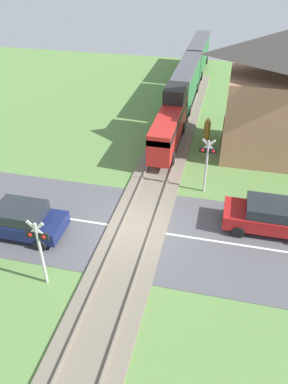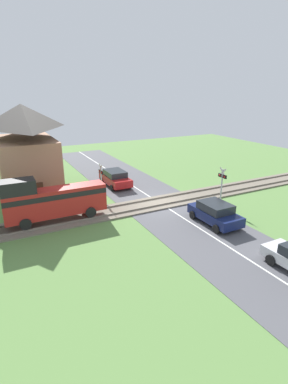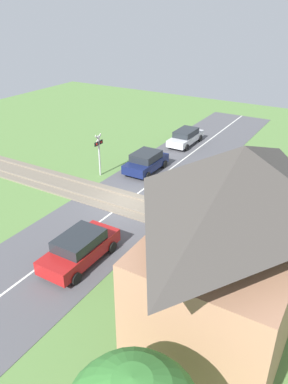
{
  "view_description": "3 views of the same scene",
  "coord_description": "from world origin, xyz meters",
  "px_view_note": "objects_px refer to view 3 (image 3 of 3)",
  "views": [
    {
      "loc": [
        3.43,
        -13.19,
        11.62
      ],
      "look_at": [
        0.0,
        1.45,
        1.2
      ],
      "focal_mm": 35.0,
      "sensor_mm": 36.0,
      "label": 1
    },
    {
      "loc": [
        -19.82,
        11.67,
        8.86
      ],
      "look_at": [
        0.0,
        1.45,
        1.2
      ],
      "focal_mm": 28.0,
      "sensor_mm": 36.0,
      "label": 2
    },
    {
      "loc": [
        17.34,
        11.82,
        11.49
      ],
      "look_at": [
        0.0,
        1.45,
        1.2
      ],
      "focal_mm": 35.0,
      "sensor_mm": 36.0,
      "label": 3
    }
  ],
  "objects_px": {
    "car_far_side": "(80,248)",
    "pedestrian_by_station": "(277,263)",
    "car_near_crossing": "(146,161)",
    "crossing_signal_west_approach": "(99,149)",
    "station_building": "(230,256)",
    "crossing_signal_east_approach": "(159,210)",
    "car_behind_queue": "(186,137)"
  },
  "relations": [
    {
      "from": "car_far_side",
      "to": "crossing_signal_east_approach",
      "type": "bearing_deg",
      "value": 142.56
    },
    {
      "from": "car_behind_queue",
      "to": "crossing_signal_east_approach",
      "type": "relative_size",
      "value": 1.43
    },
    {
      "from": "car_far_side",
      "to": "crossing_signal_east_approach",
      "type": "xyz_separation_m",
      "value": [
        -3.32,
        2.55,
        1.23
      ]
    },
    {
      "from": "crossing_signal_west_approach",
      "to": "crossing_signal_east_approach",
      "type": "relative_size",
      "value": 1.0
    },
    {
      "from": "car_behind_queue",
      "to": "station_building",
      "type": "distance_m",
      "value": 22.04
    },
    {
      "from": "crossing_signal_east_approach",
      "to": "pedestrian_by_station",
      "type": "bearing_deg",
      "value": 94.21
    },
    {
      "from": "car_near_crossing",
      "to": "crossing_signal_west_approach",
      "type": "xyz_separation_m",
      "value": [
        2.36,
        -2.55,
        1.23
      ]
    },
    {
      "from": "crossing_signal_east_approach",
      "to": "pedestrian_by_station",
      "type": "xyz_separation_m",
      "value": [
        -0.44,
        5.99,
        -1.26
      ]
    },
    {
      "from": "crossing_signal_west_approach",
      "to": "station_building",
      "type": "height_order",
      "value": "station_building"
    },
    {
      "from": "crossing_signal_west_approach",
      "to": "station_building",
      "type": "bearing_deg",
      "value": 53.15
    },
    {
      "from": "crossing_signal_west_approach",
      "to": "crossing_signal_east_approach",
      "type": "xyz_separation_m",
      "value": [
        5.51,
        7.97,
        0.0
      ]
    },
    {
      "from": "car_behind_queue",
      "to": "station_building",
      "type": "height_order",
      "value": "station_building"
    },
    {
      "from": "crossing_signal_east_approach",
      "to": "station_building",
      "type": "distance_m",
      "value": 6.86
    },
    {
      "from": "car_near_crossing",
      "to": "car_far_side",
      "type": "bearing_deg",
      "value": 14.43
    },
    {
      "from": "car_far_side",
      "to": "car_behind_queue",
      "type": "relative_size",
      "value": 0.96
    },
    {
      "from": "car_far_side",
      "to": "crossing_signal_west_approach",
      "type": "xyz_separation_m",
      "value": [
        -8.84,
        -5.43,
        1.23
      ]
    },
    {
      "from": "car_far_side",
      "to": "station_building",
      "type": "xyz_separation_m",
      "value": [
        0.94,
        7.62,
        3.01
      ]
    },
    {
      "from": "station_building",
      "to": "car_near_crossing",
      "type": "bearing_deg",
      "value": -139.12
    },
    {
      "from": "car_far_side",
      "to": "crossing_signal_east_approach",
      "type": "relative_size",
      "value": 1.38
    },
    {
      "from": "crossing_signal_west_approach",
      "to": "car_near_crossing",
      "type": "bearing_deg",
      "value": 132.78
    },
    {
      "from": "car_behind_queue",
      "to": "station_building",
      "type": "relative_size",
      "value": 0.58
    },
    {
      "from": "crossing_signal_west_approach",
      "to": "station_building",
      "type": "distance_m",
      "value": 16.4
    },
    {
      "from": "station_building",
      "to": "car_behind_queue",
      "type": "bearing_deg",
      "value": -151.24
    },
    {
      "from": "car_near_crossing",
      "to": "car_behind_queue",
      "type": "relative_size",
      "value": 0.87
    },
    {
      "from": "station_building",
      "to": "crossing_signal_west_approach",
      "type": "bearing_deg",
      "value": -126.85
    },
    {
      "from": "station_building",
      "to": "crossing_signal_east_approach",
      "type": "bearing_deg",
      "value": -130.02
    },
    {
      "from": "car_near_crossing",
      "to": "car_behind_queue",
      "type": "distance_m",
      "value": 7.0
    },
    {
      "from": "car_near_crossing",
      "to": "crossing_signal_east_approach",
      "type": "bearing_deg",
      "value": 34.58
    },
    {
      "from": "car_far_side",
      "to": "pedestrian_by_station",
      "type": "relative_size",
      "value": 2.6
    },
    {
      "from": "station_building",
      "to": "pedestrian_by_station",
      "type": "height_order",
      "value": "station_building"
    },
    {
      "from": "pedestrian_by_station",
      "to": "car_near_crossing",
      "type": "bearing_deg",
      "value": -123.06
    },
    {
      "from": "car_near_crossing",
      "to": "car_far_side",
      "type": "height_order",
      "value": "car_far_side"
    }
  ]
}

